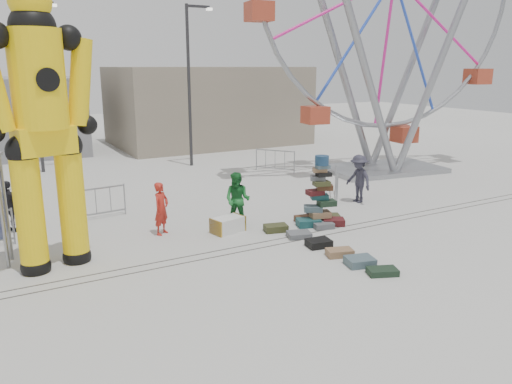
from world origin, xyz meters
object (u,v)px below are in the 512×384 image
pedestrian_red (161,208)px  pedestrian_green (238,200)px  suitcase_tower (320,205)px  ferris_wheel (393,4)px  steamer_trunk (228,225)px  crash_test_dummy (42,120)px  barricade_wheel_back (275,161)px  barricade_dummy_c (96,203)px  lamp_post_right (191,78)px  pedestrian_black (9,207)px  barricade_wheel_front (336,184)px  lamp_post_left (36,79)px  pedestrian_grey (359,179)px

pedestrian_red → pedestrian_green: 2.43m
suitcase_tower → pedestrian_green: 2.71m
ferris_wheel → steamer_trunk: 14.01m
ferris_wheel → crash_test_dummy: bearing=-154.9°
barricade_wheel_back → barricade_dummy_c: bearing=-105.5°
lamp_post_right → pedestrian_red: size_ratio=4.89×
crash_test_dummy → pedestrian_green: 6.37m
lamp_post_right → pedestrian_black: (-9.09, -7.36, -3.66)m
barricade_wheel_back → pedestrian_green: size_ratio=1.12×
ferris_wheel → lamp_post_right: bearing=149.6°
steamer_trunk → barricade_wheel_front: bearing=4.0°
lamp_post_right → lamp_post_left: bearing=164.1°
crash_test_dummy → steamer_trunk: size_ratio=7.15×
suitcase_tower → pedestrian_grey: (2.89, 1.51, 0.27)m
crash_test_dummy → steamer_trunk: bearing=-9.3°
pedestrian_red → pedestrian_green: pedestrian_green is taller
lamp_post_left → suitcase_tower: lamp_post_left is taller
lamp_post_left → suitcase_tower: 15.51m
barricade_dummy_c → barricade_wheel_back: bearing=16.8°
steamer_trunk → barricade_wheel_front: barricade_wheel_front is taller
barricade_wheel_back → pedestrian_black: bearing=-109.4°
pedestrian_grey → barricade_wheel_front: bearing=-162.8°
lamp_post_left → pedestrian_green: (4.38, -12.30, -3.59)m
lamp_post_left → pedestrian_red: bearing=-80.4°
steamer_trunk → barricade_wheel_back: barricade_wheel_back is taller
ferris_wheel → pedestrian_black: size_ratio=9.66×
barricade_wheel_back → pedestrian_green: bearing=-76.4°
pedestrian_black → pedestrian_grey: (11.83, -2.51, 0.09)m
pedestrian_grey → steamer_trunk: bearing=-85.4°
barricade_wheel_back → pedestrian_green: (-5.53, -6.82, 0.34)m
pedestrian_red → barricade_wheel_front: bearing=-29.5°
suitcase_tower → crash_test_dummy: (-8.09, 0.37, 3.16)m
pedestrian_red → pedestrian_black: size_ratio=1.00×
crash_test_dummy → pedestrian_grey: size_ratio=3.94×
ferris_wheel → barricade_wheel_back: bearing=160.1°
pedestrian_black → pedestrian_red: bearing=-173.8°
crash_test_dummy → ferris_wheel: 17.17m
suitcase_tower → barricade_wheel_back: 8.47m
pedestrian_black → barricade_wheel_front: bearing=-150.5°
crash_test_dummy → pedestrian_red: crash_test_dummy is taller
steamer_trunk → ferris_wheel: bearing=10.7°
suitcase_tower → steamer_trunk: size_ratio=2.27×
lamp_post_right → ferris_wheel: 10.25m
lamp_post_right → lamp_post_left: size_ratio=1.00×
steamer_trunk → pedestrian_green: bearing=20.7°
lamp_post_left → barricade_wheel_back: size_ratio=4.00×
pedestrian_green → pedestrian_grey: 5.38m
ferris_wheel → steamer_trunk: (-10.81, -4.71, -7.57)m
pedestrian_green → pedestrian_black: (-6.47, 2.94, -0.07)m
barricade_dummy_c → barricade_wheel_back: 10.08m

